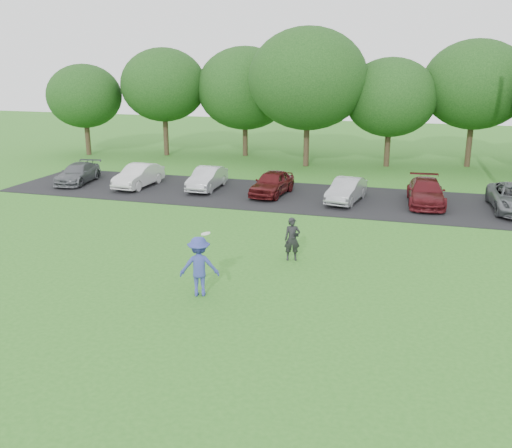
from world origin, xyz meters
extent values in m
plane|color=#2F7220|center=(0.00, 0.00, 0.00)|extent=(100.00, 100.00, 0.00)
cube|color=black|center=(0.00, 13.00, 0.01)|extent=(32.00, 6.50, 0.03)
imported|color=#363F99|center=(-0.73, 0.15, 0.89)|extent=(1.31, 1.00, 1.79)
cylinder|color=white|center=(-0.47, 0.06, 1.94)|extent=(0.27, 0.27, 0.08)
imported|color=black|center=(1.18, 3.88, 0.75)|extent=(0.64, 0.52, 1.50)
cube|color=black|center=(1.36, 3.70, 0.97)|extent=(0.16, 0.14, 0.10)
imported|color=#5B5E63|center=(-13.09, 12.76, 0.56)|extent=(1.97, 3.83, 1.06)
imported|color=silver|center=(-9.37, 12.82, 0.63)|extent=(1.45, 3.69, 1.20)
imported|color=silver|center=(-5.60, 13.29, 0.61)|extent=(1.29, 3.52, 1.15)
imported|color=#4F1113|center=(-1.98, 13.02, 0.64)|extent=(1.80, 3.72, 1.22)
imported|color=#A4A6AB|center=(1.84, 12.62, 0.60)|extent=(1.70, 3.57, 1.13)
imported|color=#541217|center=(5.52, 13.18, 0.62)|extent=(1.96, 4.19, 1.18)
cylinder|color=#38281C|center=(-18.00, 21.60, 1.10)|extent=(0.36, 0.36, 2.20)
ellipsoid|color=#214C19|center=(-18.00, 21.60, 4.15)|extent=(5.20, 5.20, 4.42)
cylinder|color=#38281C|center=(-12.50, 23.00, 1.35)|extent=(0.36, 0.36, 2.70)
ellipsoid|color=#214C19|center=(-12.50, 23.00, 4.93)|extent=(5.94, 5.94, 5.05)
cylinder|color=#38281C|center=(-7.00, 24.40, 1.10)|extent=(0.36, 0.36, 2.20)
ellipsoid|color=#214C19|center=(-7.00, 24.40, 4.71)|extent=(6.68, 6.68, 5.68)
cylinder|color=#38281C|center=(-2.00, 21.60, 1.35)|extent=(0.36, 0.36, 2.70)
ellipsoid|color=#214C19|center=(-2.00, 21.60, 5.48)|extent=(7.42, 7.42, 6.31)
cylinder|color=#38281C|center=(3.00, 23.00, 1.10)|extent=(0.36, 0.36, 2.20)
ellipsoid|color=#214C19|center=(3.00, 23.00, 4.36)|extent=(5.76, 5.76, 4.90)
cylinder|color=#38281C|center=(8.00, 24.40, 1.35)|extent=(0.36, 0.36, 2.70)
ellipsoid|color=#214C19|center=(8.00, 24.40, 5.14)|extent=(6.50, 6.50, 5.53)
camera|label=1|loc=(5.28, -14.30, 6.71)|focal=40.00mm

